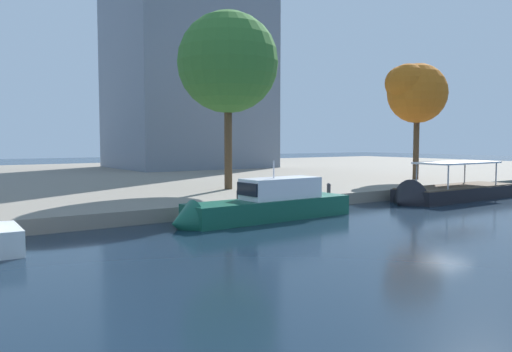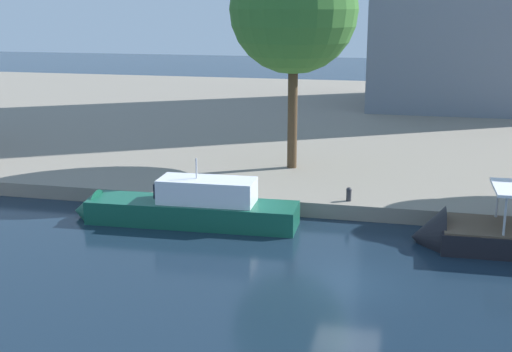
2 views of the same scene
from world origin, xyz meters
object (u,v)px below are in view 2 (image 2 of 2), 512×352
mooring_bollard_1 (208,185)px  motor_yacht_1 (183,211)px  mooring_bollard_0 (349,194)px  tree_2 (291,4)px

mooring_bollard_1 → motor_yacht_1: bearing=-96.4°
mooring_bollard_0 → tree_2: size_ratio=0.05×
mooring_bollard_0 → tree_2: bearing=123.5°
mooring_bollard_0 → mooring_bollard_1: size_ratio=1.04×
mooring_bollard_0 → mooring_bollard_1: mooring_bollard_0 is taller
mooring_bollard_1 → tree_2: bearing=64.1°
motor_yacht_1 → tree_2: tree_2 is taller
motor_yacht_1 → mooring_bollard_1: 3.03m
mooring_bollard_0 → mooring_bollard_1: bearing=-179.5°
motor_yacht_1 → mooring_bollard_0: 8.14m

